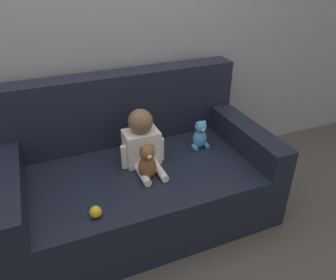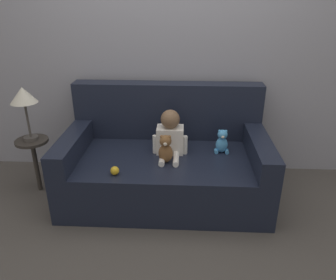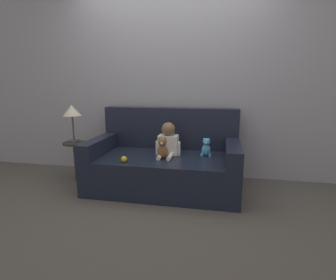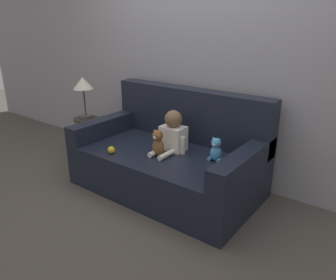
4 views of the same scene
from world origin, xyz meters
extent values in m
plane|color=#4C4742|center=(0.00, 0.00, 0.00)|extent=(12.00, 12.00, 0.00)
cube|color=#93939E|center=(0.00, 0.57, 1.30)|extent=(8.00, 0.05, 2.60)
cube|color=black|center=(0.00, 0.00, 0.20)|extent=(1.73, 0.97, 0.40)
cube|color=black|center=(0.00, 0.40, 0.67)|extent=(1.73, 0.18, 0.52)
cube|color=black|center=(-0.78, 0.00, 0.50)|extent=(0.16, 0.97, 0.19)
cube|color=black|center=(0.78, 0.00, 0.50)|extent=(0.16, 0.97, 0.19)
cube|color=white|center=(0.04, 0.06, 0.52)|extent=(0.23, 0.16, 0.23)
sphere|color=brown|center=(0.04, 0.06, 0.71)|extent=(0.16, 0.16, 0.16)
cylinder|color=white|center=(-0.02, -0.12, 0.43)|extent=(0.05, 0.20, 0.05)
cylinder|color=white|center=(0.10, -0.12, 0.43)|extent=(0.05, 0.20, 0.05)
cylinder|color=white|center=(-0.09, 0.03, 0.48)|extent=(0.04, 0.04, 0.16)
cylinder|color=white|center=(0.17, 0.03, 0.48)|extent=(0.04, 0.04, 0.16)
ellipsoid|color=brown|center=(0.01, -0.13, 0.48)|extent=(0.12, 0.10, 0.16)
sphere|color=brown|center=(0.01, -0.14, 0.60)|extent=(0.10, 0.10, 0.10)
sphere|color=brown|center=(-0.02, -0.14, 0.63)|extent=(0.03, 0.03, 0.03)
sphere|color=brown|center=(0.04, -0.14, 0.63)|extent=(0.03, 0.03, 0.03)
sphere|color=beige|center=(0.01, -0.18, 0.59)|extent=(0.03, 0.03, 0.03)
ellipsoid|color=#4C9EDB|center=(0.48, 0.07, 0.47)|extent=(0.10, 0.08, 0.14)
sphere|color=#4C9EDB|center=(0.48, 0.07, 0.57)|extent=(0.08, 0.08, 0.08)
sphere|color=#4C9EDB|center=(0.46, 0.07, 0.60)|extent=(0.02, 0.02, 0.02)
sphere|color=#4C9EDB|center=(0.51, 0.07, 0.60)|extent=(0.02, 0.02, 0.02)
sphere|color=beige|center=(0.48, 0.03, 0.57)|extent=(0.03, 0.03, 0.03)
cylinder|color=#4C9EDB|center=(0.44, 0.06, 0.42)|extent=(0.03, 0.05, 0.03)
cylinder|color=#4C9EDB|center=(0.53, 0.06, 0.42)|extent=(0.03, 0.05, 0.03)
sphere|color=gold|center=(-0.36, -0.36, 0.44)|extent=(0.07, 0.07, 0.07)
cylinder|color=#332D28|center=(-1.17, 0.03, 0.49)|extent=(0.28, 0.28, 0.03)
cylinder|color=#332D28|center=(-1.17, 0.03, 0.24)|extent=(0.04, 0.04, 0.48)
cylinder|color=#4C4742|center=(-1.17, 0.03, 0.52)|extent=(0.12, 0.12, 0.03)
cylinder|color=#4C4742|center=(-1.17, 0.03, 0.69)|extent=(0.02, 0.02, 0.31)
cone|color=beige|center=(-1.17, 0.03, 0.91)|extent=(0.22, 0.22, 0.13)
camera|label=1|loc=(-0.51, -1.72, 1.64)|focal=35.00mm
camera|label=2|loc=(0.16, -2.50, 1.67)|focal=35.00mm
camera|label=3|loc=(0.63, -2.91, 1.22)|focal=28.00mm
camera|label=4|loc=(1.73, -2.26, 1.57)|focal=35.00mm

